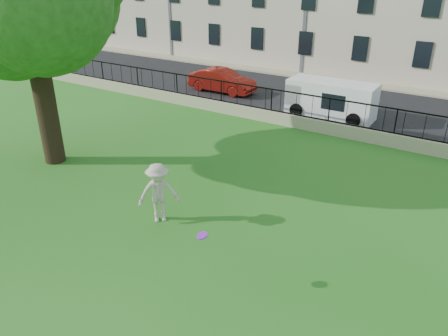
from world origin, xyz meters
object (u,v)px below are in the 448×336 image
Objects in this scene: frisbee at (202,236)px; red_sedan at (222,81)px; man at (158,193)px; white_van at (331,100)px.

frisbee reaches higher than red_sedan.
frisbee is 0.06× the size of red_sedan.
man is 0.45× the size of red_sedan.
frisbee is at bearing -77.99° from man.
man is 7.20× the size of frisbee.
man reaches higher than red_sedan.
man is 15.14m from red_sedan.
man is 0.44× the size of white_van.
man is 3.43m from frisbee.
red_sedan is at bearing 68.89° from man.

